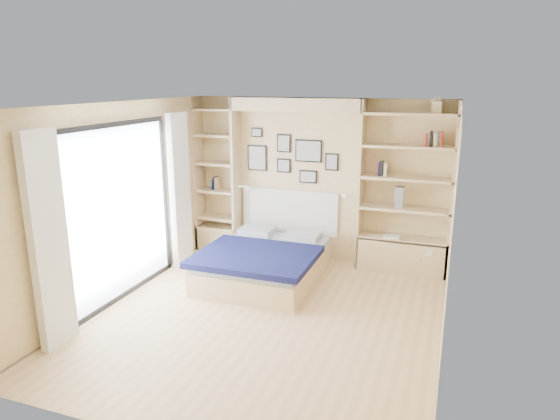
% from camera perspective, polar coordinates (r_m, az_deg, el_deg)
% --- Properties ---
extents(ground, '(4.50, 4.50, 0.00)m').
position_cam_1_polar(ground, '(6.11, -1.60, -12.15)').
color(ground, '#D8B37C').
rests_on(ground, ground).
extents(room_shell, '(4.50, 4.50, 4.50)m').
position_cam_1_polar(room_shell, '(7.21, -0.17, 1.21)').
color(room_shell, '#DCBF85').
rests_on(room_shell, ground).
extents(bed, '(1.58, 2.10, 1.07)m').
position_cam_1_polar(bed, '(7.11, -1.75, -5.86)').
color(bed, '#DCC18A').
rests_on(bed, ground).
extents(photo_gallery, '(1.48, 0.02, 0.82)m').
position_cam_1_polar(photo_gallery, '(7.78, 1.12, 6.17)').
color(photo_gallery, black).
rests_on(photo_gallery, ground).
extents(reading_lamps, '(1.92, 0.12, 0.15)m').
position_cam_1_polar(reading_lamps, '(7.62, 1.66, 2.13)').
color(reading_lamps, silver).
rests_on(reading_lamps, ground).
extents(shelf_decor, '(3.51, 0.23, 2.03)m').
position_cam_1_polar(shelf_decor, '(7.29, 12.23, 5.89)').
color(shelf_decor, '#A72B56').
rests_on(shelf_decor, ground).
extents(deck, '(3.20, 4.00, 0.05)m').
position_cam_1_polar(deck, '(8.04, -26.49, -7.00)').
color(deck, '#736455').
rests_on(deck, ground).
extents(deck_chair, '(0.68, 0.91, 0.82)m').
position_cam_1_polar(deck_chair, '(7.76, -22.67, -4.24)').
color(deck_chair, tan).
rests_on(deck_chair, ground).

